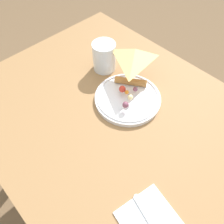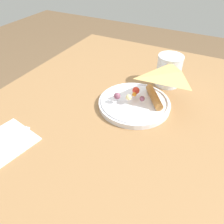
# 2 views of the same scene
# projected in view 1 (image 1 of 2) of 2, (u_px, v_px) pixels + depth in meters

# --- Properties ---
(ground_plane) EXTENTS (6.00, 6.00, 0.00)m
(ground_plane) POSITION_uv_depth(u_px,v_px,m) (116.00, 187.00, 1.30)
(ground_plane) COLOR brown
(dining_table) EXTENTS (1.04, 0.77, 0.73)m
(dining_table) POSITION_uv_depth(u_px,v_px,m) (119.00, 135.00, 0.80)
(dining_table) COLOR olive
(dining_table) RESTS_ON ground_plane
(plate_pizza) EXTENTS (0.22, 0.22, 0.05)m
(plate_pizza) POSITION_uv_depth(u_px,v_px,m) (128.00, 97.00, 0.74)
(plate_pizza) COLOR white
(plate_pizza) RESTS_ON dining_table
(milk_glass) EXTENTS (0.09, 0.09, 0.11)m
(milk_glass) POSITION_uv_depth(u_px,v_px,m) (104.00, 57.00, 0.80)
(milk_glass) COLOR white
(milk_glass) RESTS_ON dining_table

